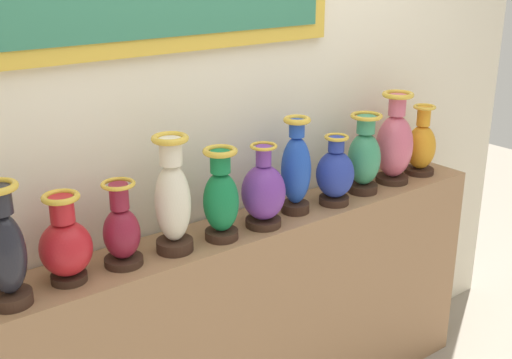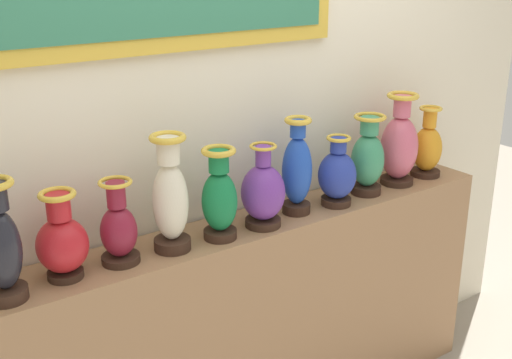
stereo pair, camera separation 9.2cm
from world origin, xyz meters
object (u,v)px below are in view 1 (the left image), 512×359
Objects in this scene: vase_sapphire at (296,169)px; vase_crimson at (66,245)px; vase_cobalt at (335,174)px; vase_amber at (421,146)px; vase_burgundy at (122,231)px; vase_rose at (394,144)px; vase_onyx at (5,250)px; vase_ivory at (173,200)px; vase_jade at (364,157)px; vase_emerald at (221,198)px; vase_violet at (263,193)px.

vase_crimson is at bearing -179.97° from vase_sapphire.
vase_amber is at bearing 3.34° from vase_cobalt.
vase_rose is at bearing 0.21° from vase_burgundy.
vase_onyx is 0.41m from vase_burgundy.
vase_amber is (0.62, 0.04, 0.01)m from vase_cobalt.
vase_burgundy is at bearing 176.31° from vase_ivory.
vase_rose is (1.42, 0.01, 0.06)m from vase_burgundy.
vase_ivory reaches higher than vase_jade.
vase_emerald is (0.80, 0.00, -0.02)m from vase_onyx.
vase_cobalt is at bearing -176.66° from vase_amber.
vase_sapphire reaches higher than vase_amber.
vase_emerald is at bearing 0.27° from vase_onyx.
vase_amber is (1.22, 0.04, -0.02)m from vase_emerald.
vase_crimson reaches higher than vase_cobalt.
vase_rose is at bearing 2.64° from vase_violet.
vase_onyx is 0.21m from vase_crimson.
vase_ivory reaches higher than vase_sapphire.
vase_rose is (1.02, 0.04, 0.02)m from vase_emerald.
vase_amber is (1.62, 0.01, 0.01)m from vase_burgundy.
vase_rose reaches higher than vase_cobalt.
vase_rose reaches higher than vase_burgundy.
vase_sapphire is 0.95× the size of vase_rose.
vase_sapphire reaches higher than vase_crimson.
vase_burgundy is 0.60m from vase_violet.
vase_jade is at bearing -178.50° from vase_amber.
vase_ivory reaches higher than vase_cobalt.
vase_sapphire is 1.20× the size of vase_amber.
vase_cobalt is (0.80, -0.02, -0.07)m from vase_ivory.
vase_onyx is at bearing -177.92° from vase_ivory.
vase_burgundy is 0.75× the size of vase_sapphire.
vase_emerald is at bearing -177.95° from vase_rose.
vase_emerald is at bearing -175.45° from vase_sapphire.
vase_sapphire is at bearing 1.31° from vase_ivory.
vase_emerald is at bearing -179.93° from vase_cobalt.
vase_onyx is 0.93× the size of vase_rose.
vase_crimson is 0.91× the size of vase_amber.
vase_violet is 0.21m from vase_sapphire.
vase_jade reaches higher than vase_violet.
vase_violet is at bearing -2.77° from vase_ivory.
vase_onyx is 1.29× the size of vase_crimson.
vase_ivory is at bearing -179.24° from vase_amber.
vase_amber is (1.02, 0.04, -0.00)m from vase_violet.
vase_ivory is 0.20m from vase_emerald.
vase_onyx reaches higher than vase_violet.
vase_onyx is at bearing -175.06° from vase_burgundy.
vase_amber reaches higher than vase_crimson.
vase_amber is at bearing 1.50° from vase_jade.
vase_ivory reaches higher than vase_amber.
vase_sapphire is (0.60, 0.01, -0.01)m from vase_ivory.
vase_violet is at bearing -177.36° from vase_rose.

